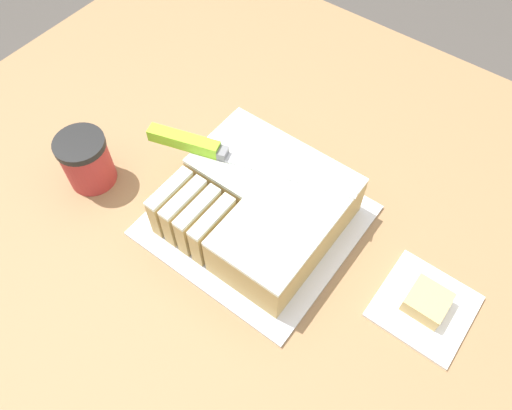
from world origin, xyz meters
TOP-DOWN VIEW (x-y plane):
  - ground_plane at (0.00, 0.00)m, footprint 8.00×8.00m
  - countertop at (0.00, 0.00)m, footprint 1.40×1.10m
  - cake_board at (-0.02, -0.04)m, footprint 0.32×0.30m
  - cake at (-0.02, -0.04)m, footprint 0.26×0.24m
  - knife at (-0.13, -0.03)m, footprint 0.34×0.12m
  - coffee_cup at (-0.31, -0.14)m, footprint 0.09×0.09m
  - paper_napkin at (0.27, -0.01)m, footprint 0.14×0.14m
  - brownie at (0.27, -0.01)m, footprint 0.06×0.06m

SIDE VIEW (x-z plane):
  - ground_plane at x=0.00m, z-range 0.00..0.00m
  - countertop at x=0.00m, z-range 0.00..0.94m
  - cake_board at x=-0.02m, z-range 0.94..0.94m
  - paper_napkin at x=0.27m, z-range 0.94..0.94m
  - brownie at x=0.27m, z-range 0.94..0.97m
  - cake at x=-0.02m, z-range 0.94..1.03m
  - coffee_cup at x=-0.31m, z-range 0.94..1.04m
  - knife at x=-0.13m, z-range 1.03..1.05m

